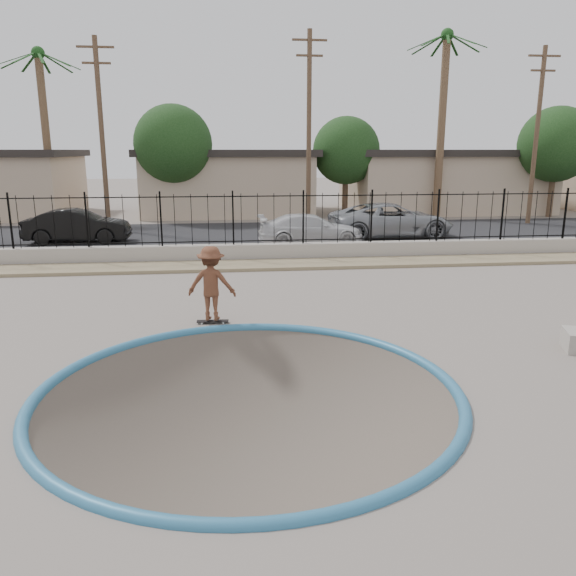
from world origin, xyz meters
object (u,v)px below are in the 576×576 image
(car_c, at_px, (310,229))
(car_d, at_px, (391,220))
(skater, at_px, (212,288))
(skateboard, at_px, (213,321))
(car_b, at_px, (78,226))

(car_c, xyz_separation_m, car_d, (3.93, 1.60, 0.14))
(skater, xyz_separation_m, car_c, (3.90, 10.54, -0.18))
(skateboard, bearing_deg, car_c, 72.37)
(car_b, distance_m, car_c, 9.88)
(skater, distance_m, car_c, 11.24)
(car_b, bearing_deg, skateboard, -155.11)
(skater, xyz_separation_m, car_b, (-5.85, 12.14, -0.10))
(skateboard, xyz_separation_m, car_c, (3.90, 10.54, 0.62))
(car_b, xyz_separation_m, car_c, (9.75, -1.60, -0.08))
(skateboard, distance_m, car_d, 14.47)
(car_d, bearing_deg, car_c, 107.90)
(skater, relative_size, skateboard, 2.31)
(car_d, bearing_deg, skater, 142.92)
(skateboard, distance_m, car_b, 13.49)
(car_d, bearing_deg, car_b, 85.75)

